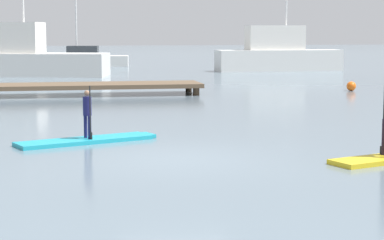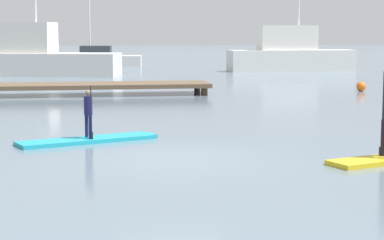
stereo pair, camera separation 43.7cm
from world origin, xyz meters
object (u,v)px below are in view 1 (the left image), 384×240
(paddleboard_near, at_px, (87,140))
(trawler_grey_distant, at_px, (86,58))
(mooring_buoy_mid, at_px, (351,86))
(fishing_boat_green_midground, at_px, (278,54))
(motor_boat_small_navy, at_px, (25,57))
(paddler_child_solo, at_px, (87,111))

(paddleboard_near, xyz_separation_m, trawler_grey_distant, (1.58, 39.01, 0.55))
(paddleboard_near, relative_size, mooring_buoy_mid, 8.26)
(fishing_boat_green_midground, height_order, trawler_grey_distant, fishing_boat_green_midground)
(fishing_boat_green_midground, distance_m, motor_boat_small_navy, 17.10)
(motor_boat_small_navy, height_order, mooring_buoy_mid, motor_boat_small_navy)
(fishing_boat_green_midground, bearing_deg, mooring_buoy_mid, -95.80)
(fishing_boat_green_midground, xyz_separation_m, motor_boat_small_navy, (-16.93, -2.39, -0.00))
(motor_boat_small_navy, relative_size, mooring_buoy_mid, 22.81)
(fishing_boat_green_midground, bearing_deg, paddler_child_solo, -115.67)
(paddleboard_near, distance_m, paddler_child_solo, 0.73)
(paddler_child_solo, height_order, mooring_buoy_mid, paddler_child_solo)
(fishing_boat_green_midground, relative_size, trawler_grey_distant, 1.32)
(paddler_child_solo, xyz_separation_m, mooring_buoy_mid, (12.62, 13.20, -0.56))
(motor_boat_small_navy, bearing_deg, trawler_grey_distant, 70.20)
(paddleboard_near, bearing_deg, paddler_child_solo, -23.06)
(motor_boat_small_navy, bearing_deg, fishing_boat_green_midground, 8.05)
(paddler_child_solo, relative_size, fishing_boat_green_midground, 0.15)
(trawler_grey_distant, bearing_deg, paddleboard_near, -92.32)
(paddler_child_solo, distance_m, trawler_grey_distant, 39.04)
(paddleboard_near, height_order, fishing_boat_green_midground, fishing_boat_green_midground)
(mooring_buoy_mid, bearing_deg, fishing_boat_green_midground, 84.20)
(paddleboard_near, xyz_separation_m, fishing_boat_green_midground, (14.31, 29.74, 1.13))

